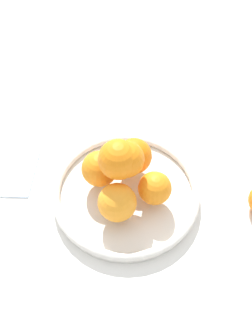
% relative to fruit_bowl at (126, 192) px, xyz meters
% --- Properties ---
extents(ground_plane, '(4.00, 4.00, 0.00)m').
position_rel_fruit_bowl_xyz_m(ground_plane, '(0.00, 0.00, -0.02)').
color(ground_plane, white).
extents(fruit_bowl, '(0.31, 0.31, 0.03)m').
position_rel_fruit_bowl_xyz_m(fruit_bowl, '(0.00, 0.00, 0.00)').
color(fruit_bowl, silver).
rests_on(fruit_bowl, ground_plane).
extents(orange_pile, '(0.19, 0.19, 0.14)m').
position_rel_fruit_bowl_xyz_m(orange_pile, '(-0.00, 0.00, 0.07)').
color(orange_pile, orange).
rests_on(orange_pile, fruit_bowl).
extents(napkin_folded, '(0.16, 0.16, 0.01)m').
position_rel_fruit_bowl_xyz_m(napkin_folded, '(-0.05, 0.27, -0.01)').
color(napkin_folded, silver).
rests_on(napkin_folded, ground_plane).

